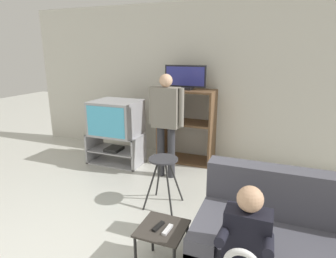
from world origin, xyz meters
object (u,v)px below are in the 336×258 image
object	(u,v)px
remote_control_black	(158,226)
media_shelf	(186,125)
television_flat	(185,78)
remote_control_white	(168,230)
television_main	(116,118)
snack_table	(162,233)
folding_stool	(163,167)
person_standing_adult	(166,117)
couch	(293,252)
person_seated_child	(245,250)
tv_stand	(116,149)

from	to	relation	value
remote_control_black	media_shelf	bearing A→B (deg)	113.00
television_flat	remote_control_white	size ratio (longest dim) A/B	4.74
television_main	media_shelf	world-z (taller)	media_shelf
snack_table	folding_stool	bearing A→B (deg)	111.80
remote_control_white	television_main	bearing A→B (deg)	134.81
media_shelf	person_standing_adult	world-z (taller)	person_standing_adult
television_main	couch	xyz separation A→B (m)	(2.64, -1.73, -0.49)
folding_stool	person_seated_child	xyz separation A→B (m)	(1.07, -1.23, 0.09)
tv_stand	remote_control_white	bearing A→B (deg)	-49.10
remote_control_black	couch	xyz separation A→B (m)	(1.05, 0.24, -0.12)
tv_stand	folding_stool	distance (m)	1.61
media_shelf	person_seated_child	size ratio (longest dim) A/B	1.23
remote_control_white	person_standing_adult	world-z (taller)	person_standing_adult
media_shelf	tv_stand	bearing A→B (deg)	-153.41
tv_stand	folding_stool	bearing A→B (deg)	-37.82
snack_table	tv_stand	bearing A→B (deg)	130.30
person_seated_child	snack_table	bearing A→B (deg)	158.53
folding_stool	tv_stand	bearing A→B (deg)	142.18
couch	snack_table	bearing A→B (deg)	-167.28
tv_stand	person_standing_adult	xyz separation A→B (m)	(0.98, -0.19, 0.67)
couch	person_standing_adult	size ratio (longest dim) A/B	0.99
media_shelf	couch	distance (m)	2.77
person_standing_adult	remote_control_black	bearing A→B (deg)	-70.18
person_standing_adult	person_seated_child	xyz separation A→B (m)	(1.35, -2.02, -0.33)
snack_table	person_seated_child	bearing A→B (deg)	-21.47
tv_stand	television_flat	size ratio (longest dim) A/B	1.31
television_flat	snack_table	distance (m)	2.75
snack_table	television_flat	bearing A→B (deg)	104.04
remote_control_black	couch	world-z (taller)	couch
remote_control_white	person_seated_child	world-z (taller)	person_seated_child
person_standing_adult	person_seated_child	distance (m)	2.45
media_shelf	television_flat	distance (m)	0.78
tv_stand	person_standing_adult	size ratio (longest dim) A/B	0.59
remote_control_white	person_seated_child	distance (m)	0.70
television_flat	remote_control_white	world-z (taller)	television_flat
tv_stand	remote_control_white	size ratio (longest dim) A/B	6.19
television_flat	snack_table	xyz separation A→B (m)	(0.62, -2.47, -1.06)
media_shelf	person_standing_adult	xyz separation A→B (m)	(-0.08, -0.72, 0.30)
folding_stool	remote_control_black	bearing A→B (deg)	-69.99
media_shelf	folding_stool	xyz separation A→B (m)	(0.20, -1.51, -0.12)
television_main	media_shelf	distance (m)	1.16
television_flat	person_standing_adult	size ratio (longest dim) A/B	0.45
tv_stand	media_shelf	distance (m)	1.24
tv_stand	television_main	distance (m)	0.53
tv_stand	person_seated_child	world-z (taller)	person_seated_child
folding_stool	remote_control_white	distance (m)	1.08
remote_control_black	remote_control_white	bearing A→B (deg)	1.22
television_main	television_flat	world-z (taller)	television_flat
tv_stand	couch	distance (m)	3.16
remote_control_black	person_standing_adult	xyz separation A→B (m)	(-0.63, 1.76, 0.51)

